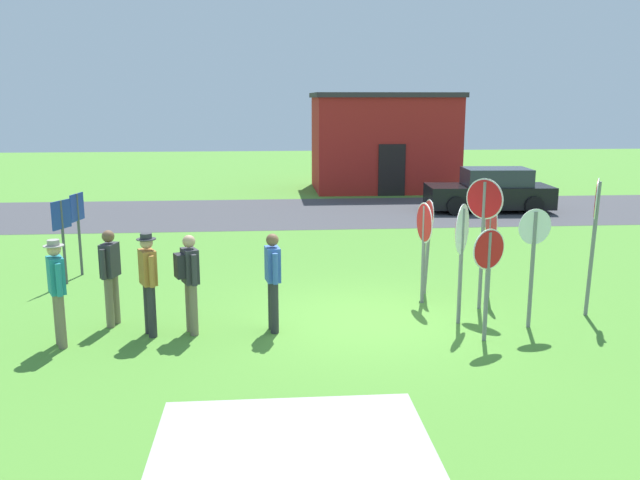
{
  "coord_description": "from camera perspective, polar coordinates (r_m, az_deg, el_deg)",
  "views": [
    {
      "loc": [
        -1.71,
        -11.27,
        3.87
      ],
      "look_at": [
        -0.7,
        0.82,
        1.3
      ],
      "focal_mm": 37.39,
      "sensor_mm": 36.0,
      "label": 1
    }
  ],
  "objects": [
    {
      "name": "concrete_path",
      "position": [
        7.98,
        -2.36,
        -17.02
      ],
      "size": [
        3.2,
        2.4,
        0.01
      ],
      "primitive_type": "cube",
      "color": "#ADAAA3",
      "rests_on": "ground"
    },
    {
      "name": "stop_sign_rear_left",
      "position": [
        11.71,
        12.02,
        -0.19
      ],
      "size": [
        0.46,
        0.75,
        2.13
      ],
      "color": "slate",
      "rests_on": "ground"
    },
    {
      "name": "street_asphalt",
      "position": [
        23.27,
        -0.48,
        2.39
      ],
      "size": [
        60.0,
        6.4,
        0.01
      ],
      "primitive_type": "cube",
      "color": "#424247",
      "rests_on": "ground"
    },
    {
      "name": "person_in_dark_shirt",
      "position": [
        11.27,
        -21.59,
        -3.74
      ],
      "size": [
        0.36,
        0.52,
        1.74
      ],
      "color": "#7A6B56",
      "rests_on": "ground"
    },
    {
      "name": "stop_sign_center_cluster",
      "position": [
        12.79,
        22.44,
        1.34
      ],
      "size": [
        0.39,
        0.65,
        2.52
      ],
      "color": "slate",
      "rests_on": "ground"
    },
    {
      "name": "stop_sign_leaning_right",
      "position": [
        13.43,
        14.41,
        0.66
      ],
      "size": [
        0.11,
        0.9,
        1.96
      ],
      "color": "slate",
      "rests_on": "ground"
    },
    {
      "name": "stop_sign_low_front",
      "position": [
        13.49,
        9.24,
        0.74
      ],
      "size": [
        0.16,
        0.62,
        1.92
      ],
      "color": "slate",
      "rests_on": "ground"
    },
    {
      "name": "stop_sign_rear_right",
      "position": [
        12.81,
        8.88,
        0.41
      ],
      "size": [
        0.13,
        0.77,
        1.97
      ],
      "color": "slate",
      "rests_on": "ground"
    },
    {
      "name": "info_panel_leftmost",
      "position": [
        15.01,
        -21.2,
        1.06
      ],
      "size": [
        0.24,
        0.57,
        1.8
      ],
      "color": "#4C4C51",
      "rests_on": "ground"
    },
    {
      "name": "person_in_blue",
      "position": [
        12.03,
        -17.5,
        -2.66
      ],
      "size": [
        0.3,
        0.55,
        1.69
      ],
      "color": "#7A6B56",
      "rests_on": "ground"
    },
    {
      "name": "stop_sign_far_back",
      "position": [
        12.59,
        13.81,
        1.62
      ],
      "size": [
        0.51,
        0.57,
        2.47
      ],
      "color": "slate",
      "rests_on": "ground"
    },
    {
      "name": "stop_sign_leaning_left",
      "position": [
        11.0,
        14.19,
        -2.2
      ],
      "size": [
        0.6,
        0.3,
        1.86
      ],
      "color": "slate",
      "rests_on": "ground"
    },
    {
      "name": "stop_sign_tallest",
      "position": [
        11.83,
        17.79,
        -0.78
      ],
      "size": [
        0.6,
        0.11,
        2.08
      ],
      "color": "slate",
      "rests_on": "ground"
    },
    {
      "name": "person_near_signs",
      "position": [
        11.21,
        -4.06,
        -3.17
      ],
      "size": [
        0.28,
        0.56,
        1.69
      ],
      "color": "#2D2D33",
      "rests_on": "ground"
    },
    {
      "name": "info_panel_middle",
      "position": [
        15.67,
        -20.0,
        1.69
      ],
      "size": [
        0.14,
        0.59,
        1.84
      ],
      "color": "#4C4C51",
      "rests_on": "ground"
    },
    {
      "name": "person_in_teal",
      "position": [
        11.27,
        -11.14,
        -3.13
      ],
      "size": [
        0.44,
        0.53,
        1.69
      ],
      "color": "#7A6B56",
      "rests_on": "ground"
    },
    {
      "name": "parked_car_on_street",
      "position": [
        24.25,
        14.37,
        4.04
      ],
      "size": [
        4.4,
        2.21,
        1.51
      ],
      "color": "black",
      "rests_on": "ground"
    },
    {
      "name": "building_background",
      "position": [
        29.29,
        5.43,
        8.39
      ],
      "size": [
        6.13,
        4.35,
        4.14
      ],
      "color": "#B2231E",
      "rests_on": "ground"
    },
    {
      "name": "person_with_sunhat",
      "position": [
        11.33,
        -14.48,
        -3.18
      ],
      "size": [
        0.35,
        0.53,
        1.74
      ],
      "color": "#2D2D33",
      "rests_on": "ground"
    },
    {
      "name": "ground_plane",
      "position": [
        12.04,
        3.68,
        -6.82
      ],
      "size": [
        80.0,
        80.0,
        0.0
      ],
      "primitive_type": "plane",
      "color": "#518E33"
    }
  ]
}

